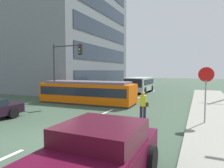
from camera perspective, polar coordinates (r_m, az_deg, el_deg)
name	(u,v)px	position (r m, az deg, el deg)	size (l,w,h in m)	color
ground_plane	(126,104)	(16.96, 4.03, -5.71)	(120.00, 120.00, 0.00)	#3A503D
sidewalk_curb_right	(220,123)	(12.09, 28.97, -9.81)	(3.20, 36.00, 0.14)	gray
lane_stripe_1	(70,129)	(10.00, -12.24, -12.62)	(0.16, 2.40, 0.01)	silver
lane_stripe_2	(105,113)	(13.33, -1.92, -8.34)	(0.16, 2.40, 0.01)	silver
lane_stripe_3	(141,97)	(21.48, 8.42, -3.69)	(0.16, 2.40, 0.01)	silver
lane_stripe_4	(153,91)	(27.27, 11.81, -2.11)	(0.16, 2.40, 0.01)	silver
corner_building	(58,17)	(33.29, -15.48, 18.35)	(16.30, 17.74, 22.40)	slate
streetcar_tram	(87,92)	(17.08, -7.23, -2.30)	(8.37, 2.79, 1.93)	#DE5505
city_bus	(139,84)	(25.41, 8.02, 0.00)	(2.67, 5.36, 1.95)	#ADBCB4
pedestrian_crossing	(143,104)	(11.17, 9.05, -5.88)	(0.50, 0.36, 1.67)	#2F1F41
pickup_truck_parked	(91,162)	(4.73, -6.10, -21.67)	(2.28, 5.00, 1.55)	#4B0721
parked_sedan_mid	(86,91)	(21.84, -7.72, -1.91)	(2.07, 4.44, 1.19)	black
parked_sedan_far	(114,87)	(26.74, 0.60, -0.81)	(2.02, 4.27, 1.19)	#3E4B32
stop_sign	(206,83)	(11.15, 25.70, 0.23)	(0.76, 0.07, 2.88)	gray
traffic_light_mast	(65,62)	(16.97, -13.64, 6.27)	(2.91, 0.33, 5.08)	#333333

